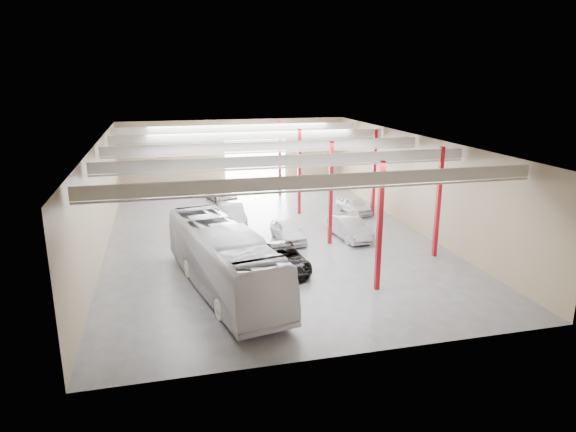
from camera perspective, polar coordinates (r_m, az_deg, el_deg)
name	(u,v)px	position (r m, az deg, el deg)	size (l,w,h in m)	color
depot_shell	(269,168)	(35.54, -2.11, 5.36)	(22.12, 32.12, 7.06)	#4D4E53
coach_bus	(224,259)	(27.60, -7.18, -4.71)	(2.95, 12.61, 3.51)	silver
black_sedan	(283,258)	(30.41, -0.58, -4.72)	(2.40, 5.20, 1.45)	black
car_row_a	(288,231)	(35.56, 0.00, -1.70)	(1.68, 4.19, 1.43)	silver
car_row_b	(232,213)	(39.98, -6.23, 0.28)	(1.68, 4.82, 1.59)	#A9A9AE
car_row_c	(220,194)	(47.23, -7.52, 2.49)	(1.94, 4.77, 1.38)	gray
car_right_near	(349,227)	(36.43, 6.80, -1.28)	(1.65, 4.73, 1.56)	#9D9DA2
car_right_far	(354,205)	(43.10, 7.33, 1.20)	(1.58, 3.94, 1.34)	silver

